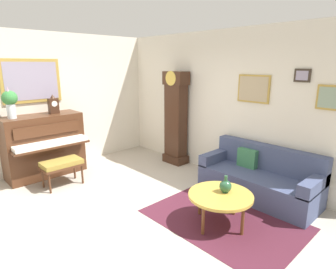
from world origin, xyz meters
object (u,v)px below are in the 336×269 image
at_px(piano, 44,145).
at_px(mantel_clock, 53,105).
at_px(piano_bench, 62,164).
at_px(grandfather_clock, 176,121).
at_px(coffee_table, 221,196).
at_px(couch, 259,179).
at_px(green_jug, 225,186).
at_px(flower_vase, 10,101).

xyz_separation_m(piano, mantel_clock, (0.00, 0.25, 0.77)).
bearing_deg(piano_bench, piano, -178.98).
xyz_separation_m(grandfather_clock, coffee_table, (2.21, -1.34, -0.54)).
distance_m(piano_bench, grandfather_clock, 2.50).
bearing_deg(piano_bench, grandfather_clock, 77.48).
bearing_deg(mantel_clock, grandfather_clock, 59.40).
xyz_separation_m(couch, green_jug, (0.07, -1.08, 0.23)).
bearing_deg(flower_vase, couch, 38.57).
bearing_deg(piano, couch, 33.05).
bearing_deg(grandfather_clock, green_jug, -29.35).
relative_size(piano_bench, coffee_table, 0.80).
relative_size(grandfather_clock, green_jug, 8.46).
distance_m(coffee_table, green_jug, 0.15).
height_order(piano_bench, grandfather_clock, grandfather_clock).
distance_m(couch, flower_vase, 4.54).
bearing_deg(coffee_table, mantel_clock, -167.10).
bearing_deg(flower_vase, piano_bench, 34.86).
xyz_separation_m(couch, flower_vase, (-3.42, -2.72, 1.22)).
height_order(couch, green_jug, couch).
height_order(piano, flower_vase, flower_vase).
distance_m(mantel_clock, flower_vase, 0.77).
relative_size(piano, piano_bench, 2.06).
distance_m(mantel_clock, green_jug, 3.70).
height_order(grandfather_clock, green_jug, grandfather_clock).
height_order(piano, coffee_table, piano).
xyz_separation_m(couch, mantel_clock, (-3.42, -1.97, 1.08)).
xyz_separation_m(piano, couch, (3.42, 2.22, -0.30)).
relative_size(piano_bench, grandfather_clock, 0.34).
distance_m(piano, green_jug, 3.67).
relative_size(coffee_table, green_jug, 3.67).
height_order(couch, mantel_clock, mantel_clock).
relative_size(grandfather_clock, flower_vase, 3.50).
relative_size(couch, mantel_clock, 5.00).
bearing_deg(flower_vase, piano, 90.21).
height_order(grandfather_clock, coffee_table, grandfather_clock).
bearing_deg(piano, mantel_clock, 89.47).
bearing_deg(piano, coffee_table, 16.80).
bearing_deg(green_jug, grandfather_clock, 150.65).
relative_size(couch, coffee_table, 2.16).
distance_m(piano, coffee_table, 3.64).
relative_size(piano, flower_vase, 2.48).
relative_size(piano_bench, flower_vase, 1.21).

